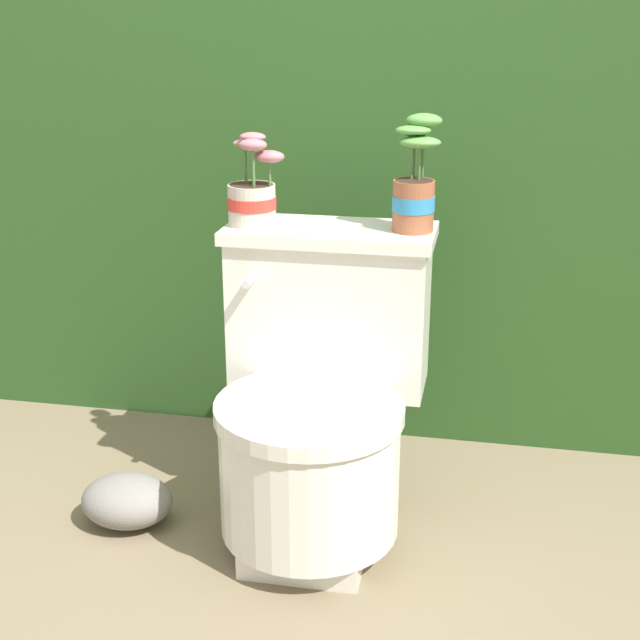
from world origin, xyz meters
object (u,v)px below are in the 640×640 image
(potted_plant_midleft, at_px, (415,186))
(garden_stone, at_px, (127,501))
(toilet, at_px, (318,403))
(potted_plant_left, at_px, (253,195))

(potted_plant_midleft, relative_size, garden_stone, 1.16)
(garden_stone, bearing_deg, toilet, 9.92)
(toilet, distance_m, potted_plant_left, 0.52)
(potted_plant_left, bearing_deg, garden_stone, -142.03)
(toilet, bearing_deg, potted_plant_left, 143.32)
(potted_plant_midleft, xyz_separation_m, garden_stone, (-0.66, -0.24, -0.77))
(potted_plant_midleft, distance_m, garden_stone, 1.04)
(potted_plant_midleft, bearing_deg, potted_plant_left, -177.20)
(potted_plant_midleft, bearing_deg, toilet, -141.41)
(potted_plant_midleft, height_order, garden_stone, potted_plant_midleft)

